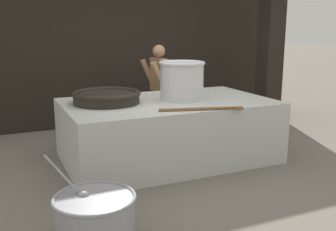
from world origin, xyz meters
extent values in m
plane|color=slate|center=(0.00, 0.00, 0.00)|extent=(60.00, 60.00, 0.00)
cube|color=black|center=(0.00, 2.54, 2.02)|extent=(7.28, 0.24, 4.03)
cube|color=black|center=(2.65, 1.09, 2.02)|extent=(0.37, 0.37, 4.03)
cube|color=silver|center=(0.00, 0.00, 0.44)|extent=(2.95, 1.78, 0.88)
cylinder|color=black|center=(-0.86, 0.18, 0.94)|extent=(0.91, 0.91, 0.13)
torus|color=black|center=(-0.86, 0.18, 1.01)|extent=(0.95, 0.95, 0.07)
cylinder|color=silver|center=(0.22, 0.01, 1.14)|extent=(0.63, 0.63, 0.53)
torus|color=silver|center=(0.22, 0.01, 1.41)|extent=(0.67, 0.67, 0.04)
cylinder|color=brown|center=(0.11, -0.79, 0.90)|extent=(1.07, 0.33, 0.04)
cube|color=brown|center=(0.58, -0.92, 0.89)|extent=(0.14, 0.13, 0.02)
cylinder|color=#9E7551|center=(0.42, 1.24, 0.40)|extent=(0.12, 0.12, 0.79)
cylinder|color=#9E7551|center=(0.42, 1.41, 0.40)|extent=(0.12, 0.12, 0.79)
cube|color=#4C663F|center=(0.42, 1.33, 0.55)|extent=(0.19, 0.24, 0.52)
cube|color=#9E7551|center=(0.42, 1.33, 1.08)|extent=(0.16, 0.48, 0.59)
cylinder|color=#9E7551|center=(0.32, 1.08, 1.08)|extent=(0.32, 0.10, 0.54)
cylinder|color=#9E7551|center=(0.32, 1.57, 1.08)|extent=(0.32, 0.10, 0.54)
sphere|color=#9E7551|center=(0.42, 1.33, 1.50)|extent=(0.22, 0.22, 0.22)
cylinder|color=gray|center=(-1.54, -1.80, 0.20)|extent=(0.73, 0.73, 0.41)
torus|color=gray|center=(-1.54, -1.80, 0.41)|extent=(0.76, 0.76, 0.04)
cylinder|color=#6B9347|center=(-1.54, -1.80, 0.30)|extent=(0.64, 0.64, 0.10)
sphere|color=gray|center=(-1.61, -1.70, 0.38)|extent=(0.13, 0.13, 0.13)
cylinder|color=gray|center=(-1.75, -1.51, 0.55)|extent=(0.31, 0.41, 0.35)
camera|label=1|loc=(-2.27, -5.08, 1.92)|focal=42.00mm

